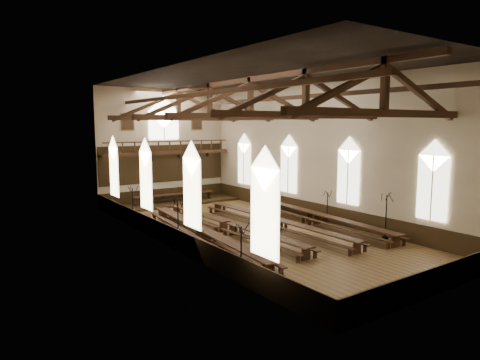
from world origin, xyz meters
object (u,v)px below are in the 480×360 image
object	(u,v)px
candelabrum_right_mid	(327,214)
refectory_row_a	(203,232)
refectory_row_d	(314,215)
candelabrum_left_far	(133,212)
refectory_row_b	(228,225)
refectory_row_c	(274,221)
high_table	(175,195)
candelabrum_right_near	(386,225)
candelabrum_left_near	(241,262)
candelabrum_left_mid	(178,232)
candelabrum_right_far	(255,196)
dais	(175,203)

from	to	relation	value
candelabrum_right_mid	refectory_row_a	bearing A→B (deg)	173.93
refectory_row_d	candelabrum_right_mid	xyz separation A→B (m)	(0.62, -0.69, 0.13)
candelabrum_left_far	candelabrum_right_mid	xyz separation A→B (m)	(11.10, -7.86, -0.10)
refectory_row_a	refectory_row_b	size ratio (longest dim) A/B	1.03
refectory_row_c	high_table	size ratio (longest dim) A/B	1.97
refectory_row_c	candelabrum_right_near	distance (m)	7.04
candelabrum_left_near	refectory_row_a	bearing A→B (deg)	74.95
candelabrum_left_near	candelabrum_left_mid	world-z (taller)	candelabrum_left_mid
refectory_row_c	refectory_row_d	xyz separation A→B (m)	(3.40, -0.27, 0.03)
refectory_row_a	candelabrum_right_near	bearing A→B (deg)	-31.75
candelabrum_right_mid	candelabrum_right_far	bearing A→B (deg)	90.00
candelabrum_left_near	candelabrum_left_mid	size ratio (longest dim) A/B	0.91
high_table	refectory_row_d	bearing A→B (deg)	-68.71
refectory_row_b	high_table	world-z (taller)	high_table
candelabrum_left_near	candelabrum_right_near	xyz separation A→B (m)	(11.10, 0.53, 0.09)
refectory_row_c	candelabrum_left_mid	world-z (taller)	candelabrum_left_mid
dais	candelabrum_left_far	xyz separation A→B (m)	(-5.71, -5.07, 0.71)
refectory_row_c	candelabrum_left_near	size ratio (longest dim) A/B	5.69
refectory_row_a	candelabrum_right_near	size ratio (longest dim) A/B	5.26
refectory_row_a	candelabrum_left_mid	xyz separation A→B (m)	(-1.71, -0.11, 0.27)
dais	candelabrum_right_mid	bearing A→B (deg)	-67.38
candelabrum_left_near	candelabrum_right_far	bearing A→B (deg)	51.17
refectory_row_d	dais	bearing A→B (deg)	111.29
candelabrum_left_mid	candelabrum_right_near	world-z (taller)	candelabrum_right_near
candelabrum_left_far	high_table	bearing A→B (deg)	41.60
dais	candelabrum_left_far	distance (m)	7.67
refectory_row_b	dais	xyz separation A→B (m)	(1.76, 11.21, -0.44)
candelabrum_left_mid	candelabrum_left_far	bearing A→B (deg)	90.00
dais	refectory_row_c	bearing A→B (deg)	-83.48
refectory_row_d	candelabrum_right_far	xyz separation A→B (m)	(0.62, 7.76, 0.26)
candelabrum_left_mid	candelabrum_right_far	xyz separation A→B (m)	(11.10, 7.56, -0.01)
candelabrum_left_near	refectory_row_c	bearing A→B (deg)	41.67
refectory_row_b	candelabrum_left_near	world-z (taller)	candelabrum_left_near
dais	candelabrum_left_near	bearing A→B (deg)	-107.35
high_table	candelabrum_left_near	size ratio (longest dim) A/B	2.89
refectory_row_c	candelabrum_right_near	bearing A→B (deg)	-55.13
high_table	candelabrum_left_far	size ratio (longest dim) A/B	2.75
refectory_row_b	dais	size ratio (longest dim) A/B	1.27
refectory_row_a	refectory_row_b	distance (m)	2.36
high_table	candelabrum_right_far	bearing A→B (deg)	-39.75
dais	candelabrum_right_far	size ratio (longest dim) A/B	4.13
high_table	candelabrum_right_near	size ratio (longest dim) A/B	2.59
candelabrum_right_far	refectory_row_c	bearing A→B (deg)	-118.23
candelabrum_left_mid	candelabrum_right_mid	xyz separation A→B (m)	(11.10, -0.89, -0.14)
candelabrum_right_near	refectory_row_c	bearing A→B (deg)	124.87
candelabrum_left_near	candelabrum_right_mid	bearing A→B (deg)	25.70
refectory_row_c	dais	xyz separation A→B (m)	(-1.37, 11.97, -0.44)
refectory_row_d	candelabrum_right_near	size ratio (longest dim) A/B	5.24
refectory_row_d	candelabrum_right_near	bearing A→B (deg)	-83.60
refectory_row_c	candelabrum_right_far	xyz separation A→B (m)	(4.02, 7.49, 0.29)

